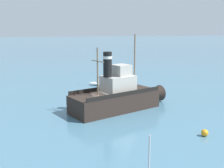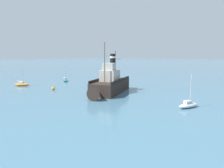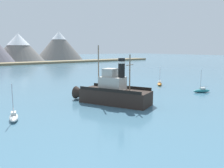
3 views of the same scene
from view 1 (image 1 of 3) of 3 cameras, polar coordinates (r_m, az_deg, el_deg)
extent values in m
plane|color=#477289|center=(36.71, -2.12, -5.67)|extent=(600.00, 600.00, 0.00)
cube|color=#2D231E|center=(37.10, 0.62, -3.55)|extent=(8.62, 12.77, 2.40)
cone|color=#2D231E|center=(41.69, 8.57, -1.99)|extent=(3.09, 3.11, 2.35)
cube|color=#B2ADA3|center=(36.87, 1.25, 0.02)|extent=(4.29, 4.84, 2.20)
cube|color=#B2ADA3|center=(36.86, 1.88, 2.86)|extent=(2.79, 2.68, 1.40)
cylinder|color=black|center=(35.43, -0.92, 3.98)|extent=(1.10, 1.10, 3.20)
cylinder|color=silver|center=(35.33, -0.92, 5.43)|extent=(1.16, 1.16, 0.35)
cylinder|color=#75604C|center=(38.19, 4.61, 4.42)|extent=(0.20, 0.20, 7.50)
cylinder|color=#75604C|center=(34.71, -2.94, 2.48)|extent=(0.20, 0.20, 6.00)
cylinder|color=#75604C|center=(34.53, -2.96, 4.64)|extent=(2.45, 1.10, 0.12)
cube|color=black|center=(38.46, -1.30, -0.79)|extent=(4.43, 10.60, 0.50)
cube|color=black|center=(35.10, 2.74, -2.00)|extent=(4.43, 10.60, 0.50)
ellipsoid|color=white|center=(53.11, -2.66, 0.10)|extent=(2.20, 3.95, 0.70)
cube|color=silver|center=(52.99, -2.45, 0.66)|extent=(0.94, 1.24, 0.36)
cylinder|color=#B7B7BC|center=(52.72, -3.01, 2.71)|extent=(0.10, 0.10, 4.20)
cylinder|color=#B7B7BC|center=(52.88, -2.03, 1.04)|extent=(0.62, 1.74, 0.08)
sphere|color=orange|center=(30.20, 18.32, -9.39)|extent=(0.72, 0.72, 0.72)
camera|label=2|loc=(72.89, 18.11, 8.45)|focal=32.00mm
camera|label=3|loc=(63.58, -34.20, 8.22)|focal=38.00mm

